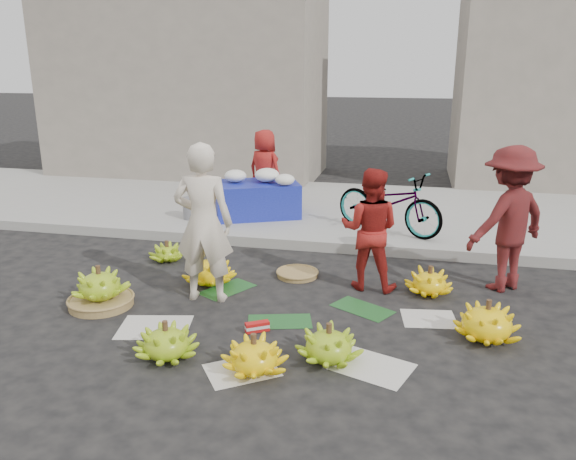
% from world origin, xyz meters
% --- Properties ---
extents(ground, '(80.00, 80.00, 0.00)m').
position_xyz_m(ground, '(0.00, 0.00, 0.00)').
color(ground, black).
rests_on(ground, ground).
extents(curb, '(40.00, 0.25, 0.15)m').
position_xyz_m(curb, '(0.00, 2.20, 0.07)').
color(curb, gray).
rests_on(curb, ground).
extents(sidewalk, '(40.00, 4.00, 0.12)m').
position_xyz_m(sidewalk, '(0.00, 4.30, 0.06)').
color(sidewalk, gray).
rests_on(sidewalk, ground).
extents(building_left, '(6.00, 3.00, 4.00)m').
position_xyz_m(building_left, '(-4.00, 7.20, 2.00)').
color(building_left, gray).
rests_on(building_left, sidewalk).
extents(newspaper_scatter, '(3.20, 1.80, 0.00)m').
position_xyz_m(newspaper_scatter, '(0.00, -0.80, 0.00)').
color(newspaper_scatter, silver).
rests_on(newspaper_scatter, ground).
extents(banana_leaves, '(2.00, 1.00, 0.00)m').
position_xyz_m(banana_leaves, '(-0.10, 0.20, 0.00)').
color(banana_leaves, '#18491F').
rests_on(banana_leaves, ground).
extents(banana_bunch_0, '(0.75, 0.75, 0.47)m').
position_xyz_m(banana_bunch_0, '(-2.10, -0.24, 0.20)').
color(banana_bunch_0, olive).
rests_on(banana_bunch_0, ground).
extents(banana_bunch_1, '(0.72, 0.72, 0.36)m').
position_xyz_m(banana_bunch_1, '(-0.93, -1.12, 0.16)').
color(banana_bunch_1, '#78A818').
rests_on(banana_bunch_1, ground).
extents(banana_bunch_2, '(0.74, 0.74, 0.36)m').
position_xyz_m(banana_bunch_2, '(-0.09, -1.20, 0.16)').
color(banana_bunch_2, yellow).
rests_on(banana_bunch_2, ground).
extents(banana_bunch_3, '(0.73, 0.73, 0.36)m').
position_xyz_m(banana_bunch_3, '(0.51, -0.87, 0.16)').
color(banana_bunch_3, '#78A818').
rests_on(banana_bunch_3, ground).
extents(banana_bunch_4, '(0.68, 0.68, 0.40)m').
position_xyz_m(banana_bunch_4, '(1.92, -0.13, 0.18)').
color(banana_bunch_4, yellow).
rests_on(banana_bunch_4, ground).
extents(banana_bunch_5, '(0.69, 0.69, 0.34)m').
position_xyz_m(banana_bunch_5, '(1.41, 0.90, 0.14)').
color(banana_bunch_5, yellow).
rests_on(banana_bunch_5, ground).
extents(banana_bunch_6, '(0.66, 0.66, 0.39)m').
position_xyz_m(banana_bunch_6, '(-1.15, 0.63, 0.17)').
color(banana_bunch_6, yellow).
rests_on(banana_bunch_6, ground).
extents(banana_bunch_7, '(0.48, 0.48, 0.28)m').
position_xyz_m(banana_bunch_7, '(-2.01, 1.29, 0.12)').
color(banana_bunch_7, '#78A818').
rests_on(banana_bunch_7, ground).
extents(basket_spare, '(0.58, 0.58, 0.06)m').
position_xyz_m(basket_spare, '(-0.18, 1.10, 0.03)').
color(basket_spare, olive).
rests_on(basket_spare, ground).
extents(incense_stack, '(0.24, 0.19, 0.10)m').
position_xyz_m(incense_stack, '(-0.27, -0.47, 0.05)').
color(incense_stack, red).
rests_on(incense_stack, ground).
extents(vendor_cream, '(0.68, 0.49, 1.77)m').
position_xyz_m(vendor_cream, '(-1.04, 0.20, 0.88)').
color(vendor_cream, silver).
rests_on(vendor_cream, ground).
extents(vendor_red, '(0.74, 0.60, 1.43)m').
position_xyz_m(vendor_red, '(0.70, 0.94, 0.71)').
color(vendor_red, '#AE221A').
rests_on(vendor_red, ground).
extents(man_striped, '(1.24, 1.17, 1.68)m').
position_xyz_m(man_striped, '(2.24, 1.26, 0.84)').
color(man_striped, maroon).
rests_on(man_striped, ground).
extents(flower_table, '(1.57, 1.32, 0.78)m').
position_xyz_m(flower_table, '(-1.33, 3.36, 0.44)').
color(flower_table, '#171F97').
rests_on(flower_table, sidewalk).
extents(grey_bucket, '(0.31, 0.31, 0.35)m').
position_xyz_m(grey_bucket, '(-2.31, 2.97, 0.29)').
color(grey_bucket, slate).
rests_on(grey_bucket, sidewalk).
extents(flower_vendor, '(0.78, 0.66, 1.36)m').
position_xyz_m(flower_vendor, '(-1.34, 3.91, 0.80)').
color(flower_vendor, '#AE221A').
rests_on(flower_vendor, sidewalk).
extents(bicycle, '(1.34, 1.82, 0.91)m').
position_xyz_m(bicycle, '(0.83, 2.90, 0.58)').
color(bicycle, gray).
rests_on(bicycle, sidewalk).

